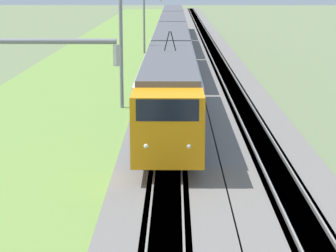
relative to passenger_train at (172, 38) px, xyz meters
name	(u,v)px	position (x,y,z in m)	size (l,w,h in m)	color
ballast_main	(172,75)	(-9.25, 0.00, -2.19)	(240.00, 4.40, 0.30)	slate
ballast_adjacent	(225,75)	(-9.25, -4.35, -2.19)	(240.00, 4.40, 0.30)	slate
track_main	(172,75)	(-9.25, 0.00, -2.18)	(240.00, 1.57, 0.45)	#4C4238
track_adjacent	(225,75)	(-9.25, -4.35, -2.18)	(240.00, 1.57, 0.45)	#4C4238
grass_verge	(95,76)	(-9.25, 6.27, -2.28)	(240.00, 12.75, 0.12)	olive
passenger_train	(172,38)	(0.00, 0.00, 0.00)	(78.64, 2.85, 5.01)	orange
catenary_mast_mid	(122,44)	(-23.21, 2.90, 1.67)	(0.22, 2.56, 7.75)	slate
catenary_mast_far	(145,17)	(6.83, 2.90, 1.63)	(0.22, 2.56, 7.66)	slate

